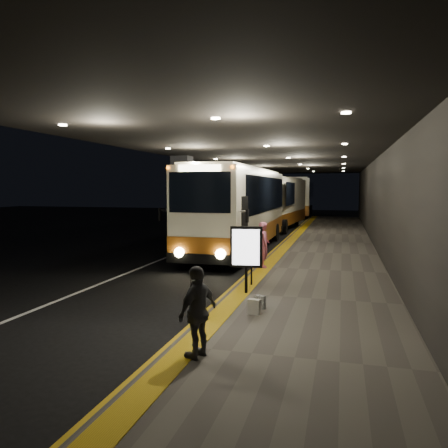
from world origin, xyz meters
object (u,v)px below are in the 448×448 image
at_px(passenger_boarding, 264,245).
at_px(passenger_waiting_grey, 198,312).
at_px(bag_polka, 260,302).
at_px(coach_third, 297,198).
at_px(info_sign, 246,248).
at_px(bag_plain, 254,307).
at_px(stanchion_post, 251,268).
at_px(coach_second, 277,205).
at_px(coach_main, 239,213).

relative_size(passenger_boarding, passenger_waiting_grey, 1.05).
bearing_deg(bag_polka, coach_third, 94.40).
xyz_separation_m(coach_third, bag_polka, (2.79, -36.34, -1.55)).
height_order(passenger_boarding, passenger_waiting_grey, passenger_boarding).
bearing_deg(info_sign, passenger_boarding, 84.12).
height_order(passenger_boarding, info_sign, info_sign).
height_order(bag_polka, info_sign, info_sign).
relative_size(bag_plain, info_sign, 0.19).
bearing_deg(bag_polka, stanchion_post, 106.29).
distance_m(coach_second, stanchion_post, 19.48).
xyz_separation_m(coach_second, bag_plain, (2.76, -22.22, -1.43)).
bearing_deg(coach_third, stanchion_post, -90.37).
distance_m(bag_polka, stanchion_post, 2.52).
height_order(coach_main, stanchion_post, coach_main).
height_order(coach_second, passenger_waiting_grey, coach_second).
xyz_separation_m(coach_main, bag_polka, (2.89, -10.17, -1.51)).
relative_size(coach_second, info_sign, 6.45).
bearing_deg(coach_third, passenger_waiting_grey, -90.54).
height_order(coach_second, stanchion_post, coach_second).
relative_size(coach_second, bag_polka, 36.90).
bearing_deg(coach_second, passenger_waiting_grey, -80.79).
height_order(passenger_waiting_grey, bag_polka, passenger_waiting_grey).
bearing_deg(passenger_waiting_grey, stanchion_post, -157.17).
relative_size(coach_main, info_sign, 6.71).
bearing_deg(stanchion_post, coach_main, 105.70).
height_order(coach_main, bag_plain, coach_main).
distance_m(coach_main, stanchion_post, 8.16).
height_order(bag_polka, bag_plain, bag_plain).
xyz_separation_m(coach_main, coach_third, (0.09, 26.17, 0.04)).
distance_m(coach_third, passenger_boarding, 31.16).
bearing_deg(passenger_boarding, coach_third, -15.17).
height_order(coach_second, bag_polka, coach_second).
distance_m(coach_main, coach_third, 26.17).
distance_m(coach_main, passenger_boarding, 5.39).
bearing_deg(coach_second, info_sign, -80.06).
xyz_separation_m(passenger_waiting_grey, bag_polka, (0.48, 3.18, -0.62)).
height_order(passenger_boarding, bag_polka, passenger_boarding).
bearing_deg(passenger_boarding, info_sign, 164.19).
relative_size(coach_second, stanchion_post, 11.58).
bearing_deg(stanchion_post, bag_plain, -77.18).
xyz_separation_m(bag_plain, info_sign, (-0.59, 1.87, 1.06)).
bearing_deg(stanchion_post, coach_second, 96.20).
xyz_separation_m(coach_main, passenger_waiting_grey, (2.41, -13.35, -0.89)).
bearing_deg(passenger_boarding, bag_polka, 170.32).
bearing_deg(stanchion_post, bag_polka, -73.71).
xyz_separation_m(coach_third, stanchion_post, (2.09, -33.95, -1.20)).
bearing_deg(coach_main, bag_plain, -75.42).
bearing_deg(passenger_boarding, passenger_waiting_grey, 163.71).
bearing_deg(coach_main, info_sign, -76.01).
height_order(coach_main, coach_third, coach_third).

